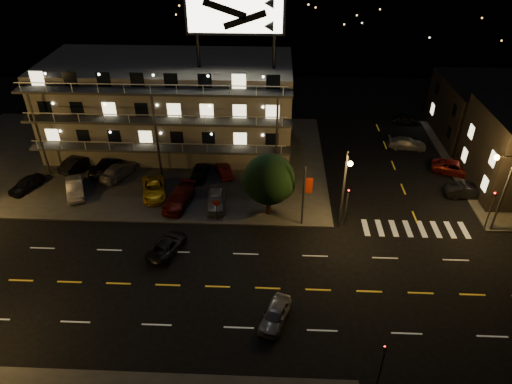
{
  "coord_description": "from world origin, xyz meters",
  "views": [
    {
      "loc": [
        2.19,
        -25.93,
        26.35
      ],
      "look_at": [
        0.72,
        8.0,
        3.84
      ],
      "focal_mm": 32.0,
      "sensor_mm": 36.0,
      "label": 1
    }
  ],
  "objects_px": {
    "tree": "(269,180)",
    "lot_car_4": "(216,199)",
    "road_car_east": "(275,314)",
    "road_car_west": "(167,245)",
    "lot_car_2": "(154,189)",
    "side_car_0": "(468,191)",
    "lot_car_7": "(119,170)"
  },
  "relations": [
    {
      "from": "lot_car_2",
      "to": "lot_car_7",
      "type": "distance_m",
      "value": 5.8
    },
    {
      "from": "lot_car_2",
      "to": "side_car_0",
      "type": "distance_m",
      "value": 32.12
    },
    {
      "from": "lot_car_4",
      "to": "road_car_west",
      "type": "distance_m",
      "value": 7.66
    },
    {
      "from": "lot_car_2",
      "to": "side_car_0",
      "type": "relative_size",
      "value": 1.11
    },
    {
      "from": "tree",
      "to": "road_car_west",
      "type": "distance_m",
      "value": 10.9
    },
    {
      "from": "tree",
      "to": "road_car_west",
      "type": "xyz_separation_m",
      "value": [
        -8.66,
        -5.75,
        -3.28
      ]
    },
    {
      "from": "lot_car_4",
      "to": "road_car_west",
      "type": "relative_size",
      "value": 1.0
    },
    {
      "from": "tree",
      "to": "lot_car_7",
      "type": "bearing_deg",
      "value": 159.29
    },
    {
      "from": "tree",
      "to": "road_car_east",
      "type": "xyz_separation_m",
      "value": [
        0.79,
        -13.13,
        -3.23
      ]
    },
    {
      "from": "lot_car_2",
      "to": "lot_car_7",
      "type": "relative_size",
      "value": 0.98
    },
    {
      "from": "tree",
      "to": "lot_car_7",
      "type": "relative_size",
      "value": 1.27
    },
    {
      "from": "road_car_west",
      "to": "lot_car_7",
      "type": "bearing_deg",
      "value": -37.5
    },
    {
      "from": "road_car_east",
      "to": "road_car_west",
      "type": "height_order",
      "value": "road_car_east"
    },
    {
      "from": "lot_car_4",
      "to": "lot_car_7",
      "type": "distance_m",
      "value": 12.36
    },
    {
      "from": "tree",
      "to": "lot_car_2",
      "type": "bearing_deg",
      "value": 166.87
    },
    {
      "from": "road_car_west",
      "to": "lot_car_2",
      "type": "bearing_deg",
      "value": -50.4
    },
    {
      "from": "side_car_0",
      "to": "road_car_west",
      "type": "bearing_deg",
      "value": 111.0
    },
    {
      "from": "tree",
      "to": "lot_car_2",
      "type": "xyz_separation_m",
      "value": [
        -11.76,
        2.74,
        -3.07
      ]
    },
    {
      "from": "lot_car_7",
      "to": "road_car_east",
      "type": "bearing_deg",
      "value": 153.77
    },
    {
      "from": "tree",
      "to": "lot_car_4",
      "type": "distance_m",
      "value": 6.08
    },
    {
      "from": "tree",
      "to": "road_car_east",
      "type": "bearing_deg",
      "value": -86.54
    },
    {
      "from": "lot_car_2",
      "to": "tree",
      "type": "bearing_deg",
      "value": -28.31
    },
    {
      "from": "lot_car_7",
      "to": "road_car_east",
      "type": "xyz_separation_m",
      "value": [
        17.22,
        -19.34,
        -0.2
      ]
    },
    {
      "from": "lot_car_2",
      "to": "side_car_0",
      "type": "bearing_deg",
      "value": -13.1
    },
    {
      "from": "side_car_0",
      "to": "tree",
      "type": "bearing_deg",
      "value": 103.46
    },
    {
      "from": "lot_car_2",
      "to": "side_car_0",
      "type": "height_order",
      "value": "lot_car_2"
    },
    {
      "from": "tree",
      "to": "road_car_west",
      "type": "relative_size",
      "value": 1.42
    },
    {
      "from": "tree",
      "to": "road_car_west",
      "type": "height_order",
      "value": "tree"
    },
    {
      "from": "tree",
      "to": "road_car_west",
      "type": "bearing_deg",
      "value": -146.42
    },
    {
      "from": "lot_car_2",
      "to": "road_car_east",
      "type": "xyz_separation_m",
      "value": [
        12.56,
        -15.87,
        -0.16
      ]
    },
    {
      "from": "tree",
      "to": "lot_car_4",
      "type": "xyz_separation_m",
      "value": [
        -5.18,
        1.07,
        -2.99
      ]
    },
    {
      "from": "road_car_east",
      "to": "road_car_west",
      "type": "xyz_separation_m",
      "value": [
        -9.45,
        7.38,
        -0.05
      ]
    }
  ]
}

